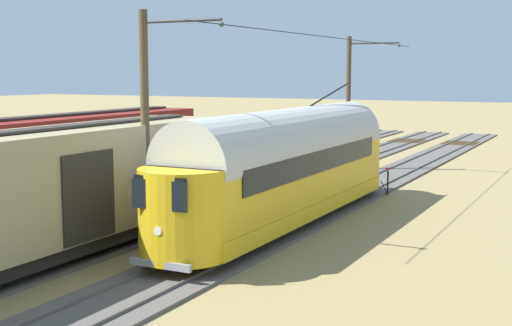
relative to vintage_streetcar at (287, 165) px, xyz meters
name	(u,v)px	position (x,y,z in m)	size (l,w,h in m)	color
ground_plane	(171,203)	(6.31, -1.78, -2.26)	(220.00, 220.00, 0.00)	#937F51
track_streetcar_siding	(309,213)	(0.00, -2.09, -2.20)	(2.80, 80.00, 0.18)	#56514C
track_adjacent_siding	(217,204)	(4.21, -2.09, -2.20)	(2.80, 80.00, 0.18)	#56514C
track_third_siding	(136,196)	(8.42, -2.09, -2.20)	(2.80, 80.00, 0.18)	#56514C
track_outer_siding	(64,189)	(12.62, -2.09, -2.20)	(2.80, 80.00, 0.18)	#56514C
vintage_streetcar	(287,165)	(0.00, 0.00, 0.00)	(2.65, 16.57, 5.02)	gold
coach_adjacent	(50,190)	(4.20, 7.74, -0.09)	(2.96, 14.98, 3.85)	tan
coach_far_siding	(77,159)	(8.41, 1.75, -0.09)	(2.96, 12.92, 3.85)	maroon
catenary_pole_foreground	(350,101)	(2.77, -14.51, 1.71)	(3.07, 0.28, 7.58)	#4C3D28
catenary_pole_mid_near	(147,124)	(2.77, 4.79, 1.71)	(3.07, 0.28, 7.58)	#4C3D28
overhead_wire_run	(340,38)	(0.10, -5.56, 4.79)	(2.87, 23.30, 0.18)	black
switch_stand	(388,180)	(-1.44, -7.99, -1.56)	(0.50, 0.30, 1.24)	black
track_end_bumper	(253,160)	(8.42, -13.55, -1.86)	(1.80, 0.60, 0.80)	#B2A519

